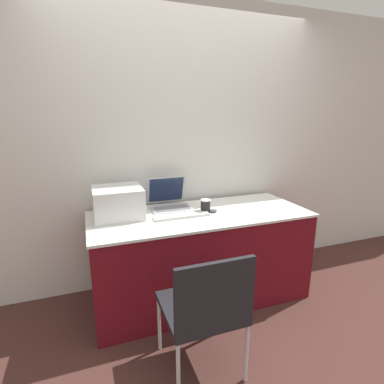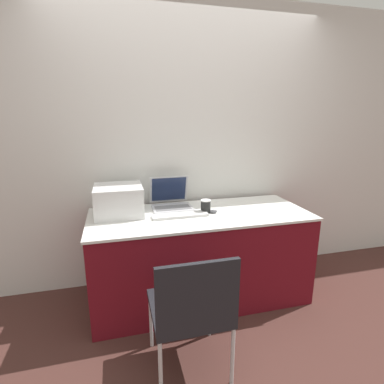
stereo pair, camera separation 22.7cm
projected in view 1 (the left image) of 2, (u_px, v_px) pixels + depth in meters
ground_plane at (216, 320)px, 2.40m from camera, size 14.00×14.00×0.00m
wall_back at (183, 147)px, 2.82m from camera, size 8.00×0.05×2.60m
table at (200, 255)px, 2.63m from camera, size 1.84×0.76×0.79m
printer at (118, 201)px, 2.41m from camera, size 0.39×0.37×0.24m
laptop_left at (170, 202)px, 2.66m from camera, size 0.35×0.34×0.27m
external_keyboard at (181, 216)px, 2.44m from camera, size 0.46×0.12×0.02m
coffee_cup at (206, 206)px, 2.55m from camera, size 0.09×0.09×0.11m
mouse at (213, 211)px, 2.54m from camera, size 0.07×0.04×0.03m
chair at (205, 306)px, 1.79m from camera, size 0.47×0.47×0.85m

